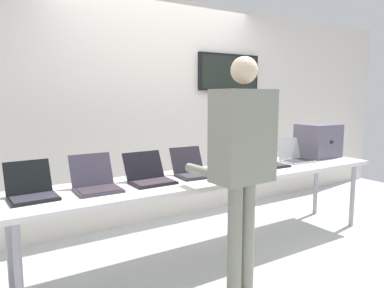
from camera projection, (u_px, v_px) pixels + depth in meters
ground at (216, 254)px, 3.40m from camera, size 8.00×8.00×0.04m
back_wall at (161, 111)px, 4.18m from camera, size 8.00×0.11×2.55m
workbench at (217, 178)px, 3.30m from camera, size 3.60×0.70×0.75m
equipment_box at (318, 141)px, 4.18m from camera, size 0.43×0.37×0.38m
laptop_station_0 at (31, 190)px, 2.51m from camera, size 0.32×0.35×0.24m
laptop_station_1 at (96, 182)px, 2.73m from camera, size 0.33×0.37×0.26m
laptop_station_2 at (149, 176)px, 2.96m from camera, size 0.35×0.35×0.24m
laptop_station_3 at (192, 170)px, 3.21m from camera, size 0.32×0.36×0.24m
laptop_station_4 at (233, 165)px, 3.43m from camera, size 0.34×0.35×0.25m
laptop_station_5 at (267, 160)px, 3.65m from camera, size 0.34×0.31×0.25m
laptop_station_6 at (294, 156)px, 3.90m from camera, size 0.32×0.32×0.24m
person at (242, 152)px, 2.61m from camera, size 0.45×0.60×1.73m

